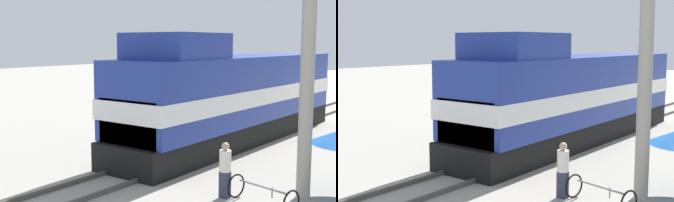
# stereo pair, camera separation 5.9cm
# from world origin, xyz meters

# --- Properties ---
(ground_plane) EXTENTS (120.00, 120.00, 0.00)m
(ground_plane) POSITION_xyz_m (0.00, 0.00, 0.00)
(ground_plane) COLOR gray
(rail_near) EXTENTS (0.08, 40.87, 0.15)m
(rail_near) POSITION_xyz_m (-0.72, 0.00, 0.07)
(rail_near) COLOR #4C4742
(rail_near) RESTS_ON ground_plane
(rail_far) EXTENTS (0.08, 40.87, 0.15)m
(rail_far) POSITION_xyz_m (0.72, 0.00, 0.07)
(rail_far) COLOR #4C4742
(rail_far) RESTS_ON ground_plane
(locomotive) EXTENTS (3.05, 15.20, 4.80)m
(locomotive) POSITION_xyz_m (0.00, 3.51, 2.06)
(locomotive) COLOR black
(locomotive) RESTS_ON ground_plane
(utility_pole) EXTENTS (1.80, 0.40, 10.29)m
(utility_pole) POSITION_xyz_m (5.46, -1.79, 5.21)
(utility_pole) COLOR #9E998E
(utility_pole) RESTS_ON ground_plane
(person_bystander) EXTENTS (0.34, 0.34, 1.63)m
(person_bystander) POSITION_xyz_m (3.68, -3.18, 0.88)
(person_bystander) COLOR #2D3347
(person_bystander) RESTS_ON ground_plane
(bicycle) EXTENTS (2.05, 1.11, 0.71)m
(bicycle) POSITION_xyz_m (4.86, -3.17, 0.36)
(bicycle) COLOR black
(bicycle) RESTS_ON ground_plane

